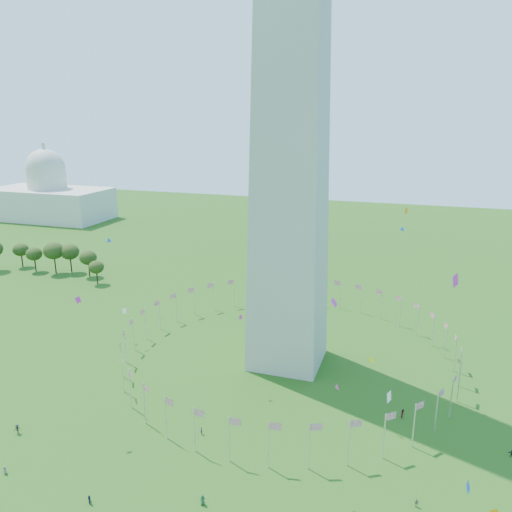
# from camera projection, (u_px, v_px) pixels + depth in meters

# --- Properties ---
(ground) EXTENTS (600.00, 600.00, 0.00)m
(ground) POSITION_uv_depth(u_px,v_px,m) (207.00, 501.00, 79.31)
(ground) COLOR #1D4710
(ground) RESTS_ON ground
(flag_ring) EXTENTS (80.24, 80.24, 9.00)m
(flag_ring) POSITION_uv_depth(u_px,v_px,m) (287.00, 344.00, 123.83)
(flag_ring) COLOR silver
(flag_ring) RESTS_ON ground
(capitol_building) EXTENTS (70.00, 35.00, 46.00)m
(capitol_building) POSITION_uv_depth(u_px,v_px,m) (47.00, 180.00, 291.85)
(capitol_building) COLOR beige
(capitol_building) RESTS_ON ground
(kites_aloft) EXTENTS (90.48, 57.15, 35.54)m
(kites_aloft) POSITION_uv_depth(u_px,v_px,m) (314.00, 336.00, 93.74)
(kites_aloft) COLOR yellow
(kites_aloft) RESTS_ON ground
(tree_line_west) EXTENTS (54.96, 15.15, 12.18)m
(tree_line_west) POSITION_uv_depth(u_px,v_px,m) (46.00, 259.00, 193.45)
(tree_line_west) COLOR #324918
(tree_line_west) RESTS_ON ground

